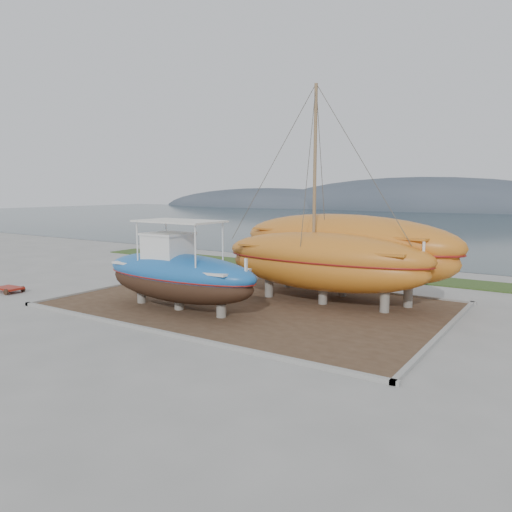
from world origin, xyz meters
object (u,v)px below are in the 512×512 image
Objects in this scene: orange_sailboat at (325,196)px; red_trailer at (9,290)px; blue_caique at (178,265)px; white_dinghy at (156,276)px; orange_bare_hull at (343,257)px.

red_trailer is (-15.75, -6.82, -5.18)m from orange_sailboat.
orange_sailboat is at bearing 20.04° from red_trailer.
orange_sailboat reaches higher than blue_caique.
white_dinghy is (-5.00, 3.61, -1.51)m from blue_caique.
orange_sailboat reaches higher than red_trailer.
orange_sailboat is at bearing 43.68° from blue_caique.
white_dinghy is 0.30× the size of orange_bare_hull.
orange_bare_hull is at bearing 87.88° from orange_sailboat.
orange_bare_hull is (10.19, 3.36, 1.51)m from white_dinghy.
blue_caique reaches higher than red_trailer.
red_trailer is at bearing -152.39° from white_dinghy.
orange_sailboat reaches higher than white_dinghy.
white_dinghy is at bearing -174.44° from orange_sailboat.
white_dinghy is 0.36× the size of orange_sailboat.
blue_caique is at bearing -138.11° from orange_sailboat.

